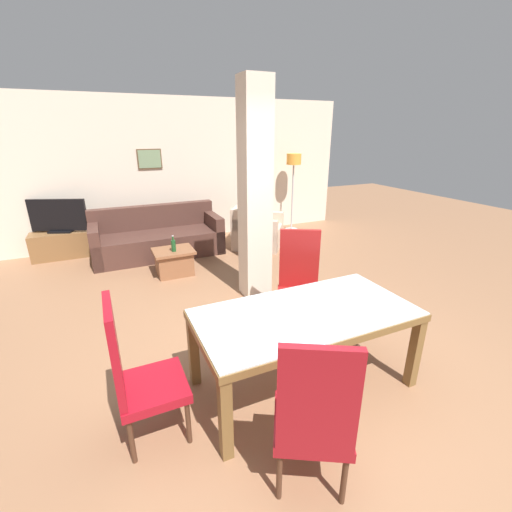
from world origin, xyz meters
TOP-DOWN VIEW (x-y plane):
  - ground_plane at (0.00, 0.00)m, footprint 18.00×18.00m
  - back_wall at (-0.00, 4.76)m, footprint 7.20×0.09m
  - divider_pillar at (0.36, 1.79)m, footprint 0.35×0.32m
  - dining_table at (0.00, 0.00)m, footprint 1.82×0.91m
  - dining_chair_near_left at (-0.45, -0.82)m, footprint 0.63×0.63m
  - dining_chair_head_left at (-1.35, 0.00)m, footprint 0.46×0.46m
  - dining_chair_far_right at (0.45, 0.84)m, footprint 0.62×0.62m
  - sofa at (-0.57, 3.93)m, footprint 2.18×0.89m
  - armchair at (1.21, 3.62)m, footprint 1.18×1.17m
  - coffee_table at (-0.51, 2.92)m, footprint 0.60×0.50m
  - bottle at (-0.51, 2.85)m, footprint 0.07×0.07m
  - tv_stand at (-2.10, 4.48)m, footprint 1.02×0.40m
  - tv_screen at (-2.10, 4.48)m, footprint 0.90×0.39m
  - floor_lamp at (2.40, 4.34)m, footprint 0.31×0.31m
  - standing_person at (0.89, 2.86)m, footprint 0.24×0.39m

SIDE VIEW (x-z plane):
  - ground_plane at x=0.00m, z-range 0.00..0.00m
  - coffee_table at x=-0.51m, z-range 0.01..0.40m
  - tv_stand at x=-2.10m, z-range 0.00..0.45m
  - armchair at x=1.21m, z-range -0.11..0.67m
  - sofa at x=-0.57m, z-range -0.13..0.71m
  - bottle at x=-0.51m, z-range 0.37..0.61m
  - dining_chair_near_left at x=-0.45m, z-range 0.01..1.12m
  - dining_chair_head_left at x=-1.35m, z-range 0.01..1.12m
  - dining_chair_far_right at x=0.45m, z-range 0.01..1.12m
  - dining_table at x=0.00m, z-range 0.22..0.94m
  - tv_screen at x=-2.10m, z-range 0.44..1.02m
  - standing_person at x=0.89m, z-range 0.15..1.92m
  - divider_pillar at x=0.36m, z-range 0.00..2.70m
  - back_wall at x=0.00m, z-range 0.00..2.70m
  - floor_lamp at x=2.40m, z-range 0.55..2.20m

